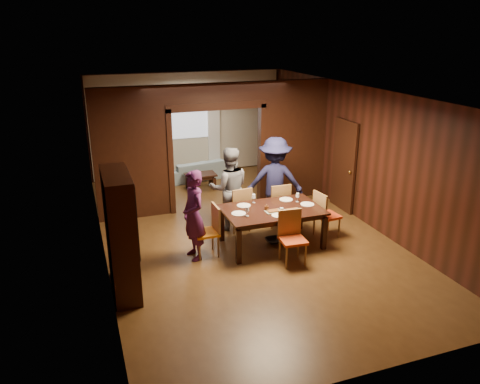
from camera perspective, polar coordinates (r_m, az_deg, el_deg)
name	(u,v)px	position (r m, az deg, el deg)	size (l,w,h in m)	color
floor	(241,232)	(9.81, 0.07, -4.94)	(9.00, 9.00, 0.00)	#4E3116
ceiling	(241,92)	(9.00, 0.07, 12.10)	(5.50, 9.00, 0.02)	silver
room_walls	(213,142)	(11.02, -3.25, 6.09)	(5.52, 9.01, 2.90)	black
person_purple	(194,215)	(8.51, -5.67, -2.85)	(0.61, 0.40, 1.68)	#4E1A4A
person_grey	(229,189)	(9.73, -1.32, 0.42)	(0.85, 0.67, 1.76)	slate
person_navy	(275,181)	(10.03, 4.26, 1.38)	(1.23, 0.70, 1.90)	#161637
sofa	(197,169)	(13.20, -5.21, 2.76)	(1.83, 0.72, 0.54)	#91AEBE
serving_bowl	(274,205)	(9.08, 4.22, -1.59)	(0.33, 0.33, 0.08)	black
dining_table	(272,227)	(9.15, 3.91, -4.26)	(1.90, 1.18, 0.76)	black
coffee_table	(201,181)	(12.40, -4.82, 1.33)	(0.80, 0.50, 0.40)	black
chair_left	(206,231)	(8.72, -4.18, -4.79)	(0.44, 0.44, 0.97)	orange
chair_right	(327,214)	(9.62, 10.59, -2.67)	(0.44, 0.44, 0.97)	red
chair_far_l	(238,208)	(9.76, -0.21, -1.99)	(0.44, 0.44, 0.97)	red
chair_far_r	(277,204)	(10.02, 4.55, -1.47)	(0.44, 0.44, 0.97)	orange
chair_near	(293,239)	(8.46, 6.47, -5.66)	(0.44, 0.44, 0.97)	#C03A12
hutch	(121,234)	(7.57, -14.34, -5.02)	(0.40, 1.20, 2.00)	black
door_right	(344,166)	(11.00, 12.55, 3.16)	(0.06, 0.90, 2.10)	black
window_far	(187,115)	(13.40, -6.42, 9.28)	(1.20, 0.03, 1.30)	silver
curtain_left	(162,133)	(13.30, -9.47, 7.08)	(0.35, 0.06, 2.40)	white
curtain_right	(214,129)	(13.64, -3.22, 7.62)	(0.35, 0.06, 2.40)	white
plate_left	(239,213)	(8.75, -0.16, -2.63)	(0.27, 0.27, 0.01)	white
plate_far_l	(244,205)	(9.13, 0.46, -1.66)	(0.27, 0.27, 0.01)	white
plate_far_r	(286,199)	(9.49, 5.63, -0.91)	(0.27, 0.27, 0.01)	white
plate_right	(307,204)	(9.29, 8.20, -1.49)	(0.27, 0.27, 0.01)	white
plate_near	(279,215)	(8.70, 4.76, -2.84)	(0.27, 0.27, 0.01)	white
platter_a	(273,211)	(8.85, 4.08, -2.34)	(0.30, 0.20, 0.04)	gray
platter_b	(292,210)	(8.93, 6.40, -2.19)	(0.30, 0.20, 0.04)	slate
wineglass_left	(247,212)	(8.61, 0.88, -2.40)	(0.08, 0.08, 0.18)	white
wineglass_far	(254,198)	(9.26, 1.69, -0.79)	(0.08, 0.08, 0.18)	white
wineglass_right	(298,197)	(9.38, 7.03, -0.66)	(0.08, 0.08, 0.18)	silver
tumbler	(282,211)	(8.71, 5.09, -2.37)	(0.07, 0.07, 0.14)	silver
condiment_jar	(267,208)	(8.89, 3.26, -1.94)	(0.08, 0.08, 0.11)	#522913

